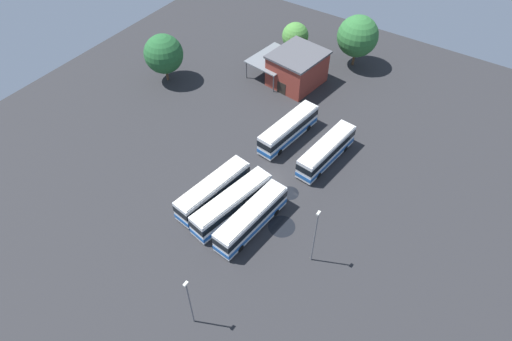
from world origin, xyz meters
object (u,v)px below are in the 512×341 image
(bus_row1_slot2, at_px, (288,129))
(maintenance_shelter, at_px, (274,59))
(lamp_post_near_entrance, at_px, (315,235))
(tree_northwest, at_px, (164,54))
(bus_row0_slot2, at_px, (213,190))
(lamp_post_far_corner, at_px, (190,301))
(bus_row0_slot1, at_px, (232,203))
(tree_north_edge, at_px, (358,36))
(tree_east_edge, at_px, (295,36))
(bus_row0_slot0, at_px, (251,218))
(bus_row1_slot0, at_px, (326,151))
(depot_building, at_px, (297,68))

(bus_row1_slot2, bearing_deg, maintenance_shelter, 39.54)
(lamp_post_near_entrance, bearing_deg, tree_northwest, 64.80)
(bus_row0_slot2, height_order, lamp_post_far_corner, lamp_post_far_corner)
(bus_row0_slot1, bearing_deg, tree_north_edge, 2.79)
(maintenance_shelter, bearing_deg, bus_row1_slot2, -140.46)
(lamp_post_near_entrance, height_order, tree_east_edge, lamp_post_near_entrance)
(bus_row0_slot0, distance_m, bus_row1_slot2, 17.61)
(bus_row1_slot2, xyz_separation_m, tree_east_edge, (20.35, 10.91, 2.42))
(bus_row0_slot0, distance_m, lamp_post_far_corner, 14.14)
(bus_row0_slot1, distance_m, bus_row1_slot0, 16.31)
(bus_row1_slot2, bearing_deg, lamp_post_near_entrance, -141.61)
(bus_row1_slot0, bearing_deg, tree_east_edge, 39.86)
(depot_building, bearing_deg, lamp_post_near_entrance, -146.90)
(bus_row0_slot0, relative_size, maintenance_shelter, 1.28)
(lamp_post_far_corner, xyz_separation_m, lamp_post_near_entrance, (13.81, -6.73, 0.50))
(lamp_post_near_entrance, distance_m, tree_east_edge, 44.50)
(bus_row0_slot1, bearing_deg, bus_row0_slot2, 82.92)
(bus_row0_slot1, relative_size, bus_row1_slot2, 1.05)
(tree_northwest, bearing_deg, bus_row0_slot2, -126.28)
(bus_row0_slot2, relative_size, bus_row1_slot2, 0.99)
(lamp_post_near_entrance, bearing_deg, depot_building, 33.10)
(bus_row0_slot2, relative_size, bus_row1_slot0, 1.02)
(bus_row0_slot2, relative_size, lamp_post_far_corner, 1.45)
(tree_northwest, height_order, tree_east_edge, tree_northwest)
(bus_row0_slot1, distance_m, bus_row0_slot2, 3.40)
(bus_row1_slot0, height_order, tree_east_edge, tree_east_edge)
(bus_row0_slot0, xyz_separation_m, maintenance_shelter, (30.09, 15.64, 1.39))
(lamp_post_far_corner, distance_m, tree_north_edge, 55.32)
(bus_row0_slot0, bearing_deg, tree_north_edge, 7.39)
(bus_row1_slot2, relative_size, maintenance_shelter, 1.29)
(bus_row0_slot0, relative_size, tree_northwest, 1.38)
(bus_row1_slot0, distance_m, tree_northwest, 32.93)
(bus_row0_slot0, relative_size, depot_building, 1.19)
(bus_row0_slot0, height_order, bus_row0_slot1, same)
(bus_row1_slot0, xyz_separation_m, bus_row1_slot2, (1.03, 6.94, 0.00))
(lamp_post_far_corner, height_order, tree_east_edge, lamp_post_far_corner)
(bus_row0_slot1, xyz_separation_m, bus_row0_slot2, (0.42, 3.37, -0.00))
(bus_row0_slot1, bearing_deg, bus_row1_slot2, 5.00)
(bus_row0_slot1, xyz_separation_m, lamp_post_near_entrance, (-0.53, -11.96, 3.05))
(maintenance_shelter, distance_m, tree_northwest, 18.99)
(depot_building, relative_size, maintenance_shelter, 1.07)
(bus_row1_slot0, xyz_separation_m, lamp_post_near_entrance, (-15.88, -6.46, 3.05))
(maintenance_shelter, bearing_deg, depot_building, -87.28)
(bus_row1_slot0, bearing_deg, tree_north_edge, 16.56)
(bus_row0_slot0, relative_size, tree_north_edge, 1.24)
(bus_row1_slot0, xyz_separation_m, tree_east_edge, (21.38, 17.85, 2.42))
(bus_row0_slot0, height_order, lamp_post_near_entrance, lamp_post_near_entrance)
(bus_row0_slot1, height_order, tree_north_edge, tree_north_edge)
(bus_row0_slot1, bearing_deg, maintenance_shelter, 22.59)
(depot_building, xyz_separation_m, lamp_post_far_corner, (-44.08, -13.00, 1.53))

